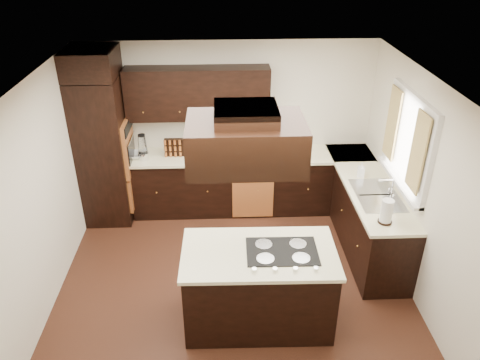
{
  "coord_description": "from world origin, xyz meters",
  "views": [
    {
      "loc": [
        -0.12,
        -4.36,
        3.87
      ],
      "look_at": [
        0.1,
        0.6,
        1.15
      ],
      "focal_mm": 35.0,
      "sensor_mm": 36.0,
      "label": 1
    }
  ],
  "objects_px": {
    "oven_column": "(104,151)",
    "range_hood": "(246,143)",
    "island": "(258,288)",
    "spice_rack": "(176,147)"
  },
  "relations": [
    {
      "from": "range_hood",
      "to": "spice_rack",
      "type": "distance_m",
      "value": 2.75
    },
    {
      "from": "oven_column",
      "to": "range_hood",
      "type": "distance_m",
      "value": 3.13
    },
    {
      "from": "oven_column",
      "to": "island",
      "type": "distance_m",
      "value": 3.08
    },
    {
      "from": "island",
      "to": "spice_rack",
      "type": "bearing_deg",
      "value": 114.87
    },
    {
      "from": "oven_column",
      "to": "range_hood",
      "type": "bearing_deg",
      "value": -50.26
    },
    {
      "from": "island",
      "to": "spice_rack",
      "type": "xyz_separation_m",
      "value": [
        -1.03,
        2.33,
        0.61
      ]
    },
    {
      "from": "oven_column",
      "to": "range_hood",
      "type": "xyz_separation_m",
      "value": [
        1.88,
        -2.25,
        1.1
      ]
    },
    {
      "from": "island",
      "to": "range_hood",
      "type": "height_order",
      "value": "range_hood"
    },
    {
      "from": "island",
      "to": "oven_column",
      "type": "bearing_deg",
      "value": 133.3
    },
    {
      "from": "spice_rack",
      "to": "island",
      "type": "bearing_deg",
      "value": -64.93
    }
  ]
}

